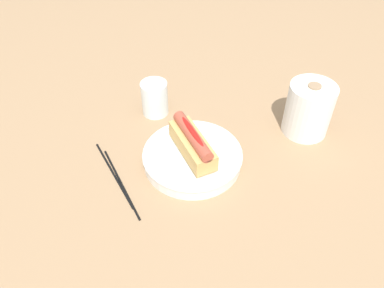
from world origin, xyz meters
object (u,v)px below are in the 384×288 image
at_px(serving_bowl, 192,156).
at_px(chopstick_far, 114,174).
at_px(chopstick_near, 121,182).
at_px(hotdog_front, 192,141).
at_px(paper_towel_roll, 309,109).
at_px(water_glass, 155,99).

distance_m(serving_bowl, chopstick_far, 0.18).
bearing_deg(chopstick_near, chopstick_far, -169.66).
distance_m(hotdog_front, paper_towel_roll, 0.30).
bearing_deg(chopstick_near, hotdog_front, 85.41).
bearing_deg(serving_bowl, water_glass, -168.37).
bearing_deg(chopstick_far, serving_bowl, 73.13).
distance_m(water_glass, chopstick_far, 0.24).
distance_m(hotdog_front, water_glass, 0.21).
xyz_separation_m(water_glass, chopstick_far, (0.19, -0.14, -0.04)).
relative_size(serving_bowl, paper_towel_roll, 1.68).
xyz_separation_m(hotdog_front, chopstick_near, (0.02, -0.17, -0.06)).
bearing_deg(water_glass, paper_towel_roll, 63.03).
relative_size(paper_towel_roll, chopstick_near, 0.61).
xyz_separation_m(hotdog_front, paper_towel_roll, (-0.03, 0.30, 0.00)).
distance_m(chopstick_near, chopstick_far, 0.03).
height_order(hotdog_front, chopstick_far, hotdog_front).
bearing_deg(chopstick_far, water_glass, 130.83).
height_order(paper_towel_roll, chopstick_near, paper_towel_roll).
bearing_deg(chopstick_near, water_glass, 139.17).
relative_size(hotdog_front, water_glass, 1.73).
distance_m(serving_bowl, hotdog_front, 0.04).
bearing_deg(water_glass, serving_bowl, 11.63).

